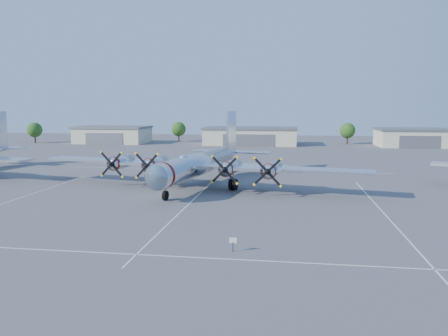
# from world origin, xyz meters

# --- Properties ---
(ground) EXTENTS (260.00, 260.00, 0.00)m
(ground) POSITION_xyz_m (0.00, 0.00, 0.00)
(ground) COLOR #555557
(ground) RESTS_ON ground
(parking_lines) EXTENTS (60.00, 50.08, 0.01)m
(parking_lines) POSITION_xyz_m (0.00, -1.75, 0.01)
(parking_lines) COLOR silver
(parking_lines) RESTS_ON ground
(hangar_west) EXTENTS (22.60, 14.60, 5.40)m
(hangar_west) POSITION_xyz_m (-45.00, 81.96, 2.71)
(hangar_west) COLOR beige
(hangar_west) RESTS_ON ground
(hangar_center) EXTENTS (28.60, 14.60, 5.40)m
(hangar_center) POSITION_xyz_m (0.00, 81.96, 2.71)
(hangar_center) COLOR beige
(hangar_center) RESTS_ON ground
(hangar_east) EXTENTS (20.60, 14.60, 5.40)m
(hangar_east) POSITION_xyz_m (48.00, 81.96, 2.71)
(hangar_east) COLOR beige
(hangar_east) RESTS_ON ground
(tree_far_west) EXTENTS (4.80, 4.80, 6.64)m
(tree_far_west) POSITION_xyz_m (-70.00, 78.00, 4.22)
(tree_far_west) COLOR #382619
(tree_far_west) RESTS_ON ground
(tree_west) EXTENTS (4.80, 4.80, 6.64)m
(tree_west) POSITION_xyz_m (-25.00, 90.00, 4.22)
(tree_west) COLOR #382619
(tree_west) RESTS_ON ground
(tree_east) EXTENTS (4.80, 4.80, 6.64)m
(tree_east) POSITION_xyz_m (30.00, 88.00, 4.22)
(tree_east) COLOR #382619
(tree_east) RESTS_ON ground
(main_bomber_b29) EXTENTS (54.28, 42.11, 10.79)m
(main_bomber_b29) POSITION_xyz_m (-1.12, 9.04, 0.00)
(main_bomber_b29) COLOR silver
(main_bomber_b29) RESTS_ON ground
(info_placard) EXTENTS (0.60, 0.07, 1.15)m
(info_placard) POSITION_xyz_m (7.37, -20.23, 0.81)
(info_placard) COLOR black
(info_placard) RESTS_ON ground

